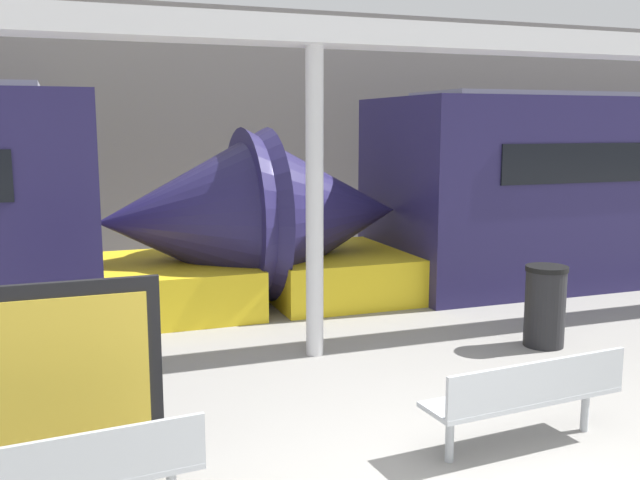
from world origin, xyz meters
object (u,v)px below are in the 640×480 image
object	(u,v)px
bench_near	(528,393)
trash_bin	(545,306)
support_column_near	(315,205)
bench_far	(55,477)
poster_board	(72,385)

from	to	relation	value
bench_near	trash_bin	world-z (taller)	trash_bin
bench_near	support_column_near	distance (m)	3.31
bench_far	poster_board	size ratio (longest dim) A/B	1.21
trash_bin	poster_board	world-z (taller)	poster_board
bench_near	poster_board	world-z (taller)	poster_board
bench_far	support_column_near	world-z (taller)	support_column_near
support_column_near	poster_board	bearing A→B (deg)	-139.43
bench_near	poster_board	xyz separation A→B (m)	(-3.52, 0.63, 0.30)
bench_near	bench_far	bearing A→B (deg)	178.63
bench_near	bench_far	size ratio (longest dim) A/B	0.96
bench_far	support_column_near	size ratio (longest dim) A/B	0.53
bench_far	trash_bin	world-z (taller)	trash_bin
bench_far	trash_bin	xyz separation A→B (m)	(5.57, 2.48, 0.01)
bench_near	support_column_near	world-z (taller)	support_column_near
poster_board	support_column_near	size ratio (longest dim) A/B	0.44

